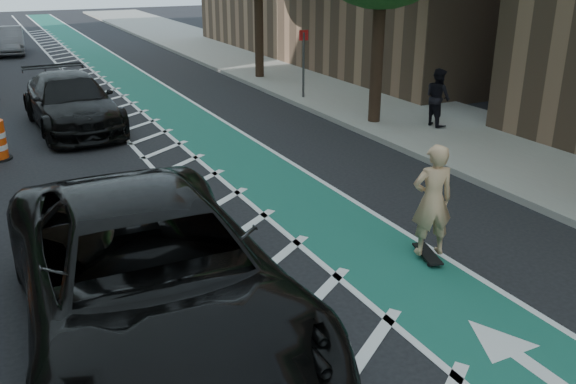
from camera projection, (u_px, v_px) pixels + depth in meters
ground at (228, 319)px, 8.59m from camera, size 120.00×120.00×0.00m
bike_lane at (199, 129)px, 18.19m from camera, size 2.00×90.00×0.01m
buffer_strip at (149, 135)px, 17.56m from camera, size 1.40×90.00×0.01m
sidewalk_right at (379, 105)px, 20.89m from camera, size 5.00×90.00×0.15m
curb_right at (317, 112)px, 19.86m from camera, size 0.12×90.00×0.16m
sign_post at (304, 63)px, 21.31m from camera, size 0.35×0.08×2.47m
skateboard at (427, 254)px, 10.30m from camera, size 0.46×0.86×0.11m
skateboarder at (432, 200)px, 9.95m from camera, size 0.80×0.64×1.91m
suv_near at (150, 275)px, 7.82m from camera, size 3.31×6.91×1.90m
suv_far at (71, 102)px, 18.00m from camera, size 2.50×5.60×1.59m
car_grey at (8, 40)px, 32.42m from camera, size 1.81×4.37×1.41m
pedestrian at (438, 97)px, 17.73m from camera, size 0.66×0.83×1.68m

